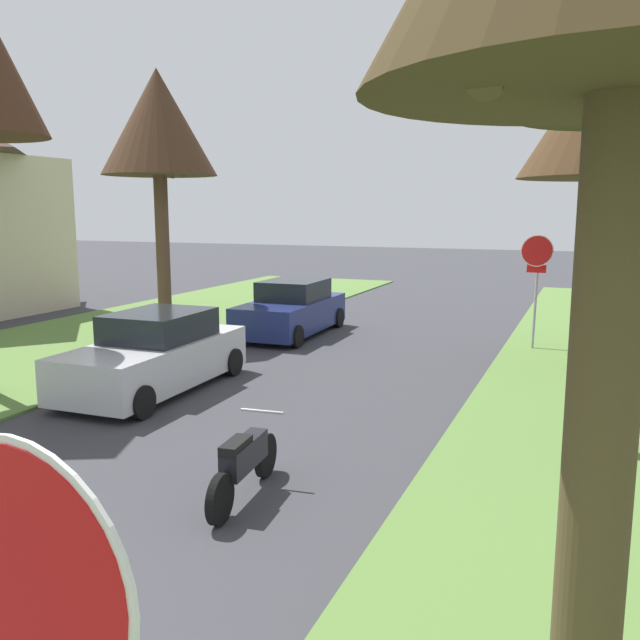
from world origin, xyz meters
TOP-DOWN VIEW (x-y plane):
  - stop_sign_far at (4.31, 15.54)m, footprint 0.82×0.70m
  - street_tree_right_mid_b at (5.94, 14.05)m, footprint 4.17×4.17m
  - street_tree_left_mid_b at (-5.49, 13.32)m, footprint 3.12×3.12m
  - parked_sedan_silver at (-2.37, 8.57)m, footprint 2.03×4.44m
  - parked_sedan_navy at (-2.37, 15.10)m, footprint 2.03×4.44m
  - parked_motorcycle at (1.76, 4.72)m, footprint 0.60×2.05m

SIDE VIEW (x-z plane):
  - parked_motorcycle at x=1.76m, z-range 0.00..0.97m
  - parked_sedan_silver at x=-2.37m, z-range -0.06..1.51m
  - parked_sedan_navy at x=-2.37m, z-range -0.06..1.51m
  - stop_sign_far at x=4.31m, z-range 0.69..3.61m
  - street_tree_left_mid_b at x=-5.49m, z-range 2.20..9.50m
  - street_tree_right_mid_b at x=5.94m, z-range 2.11..9.80m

